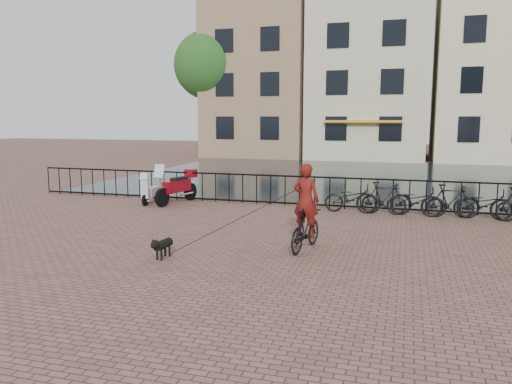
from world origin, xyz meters
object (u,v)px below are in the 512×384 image
(cyclist, at_px, (306,212))
(dog, at_px, (163,247))
(motorcycle, at_px, (177,182))
(scooter, at_px, (151,187))

(cyclist, xyz_separation_m, dog, (-2.74, -1.50, -0.63))
(dog, bearing_deg, motorcycle, 118.00)
(dog, height_order, motorcycle, motorcycle)
(cyclist, bearing_deg, dog, 39.41)
(dog, distance_m, motorcycle, 6.83)
(motorcycle, bearing_deg, dog, -54.18)
(motorcycle, distance_m, scooter, 0.90)
(cyclist, relative_size, scooter, 1.82)
(cyclist, distance_m, dog, 3.19)
(cyclist, height_order, scooter, cyclist)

